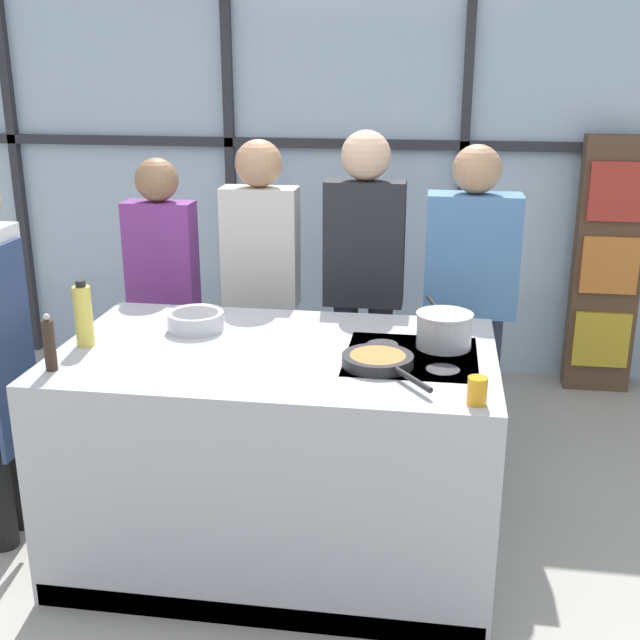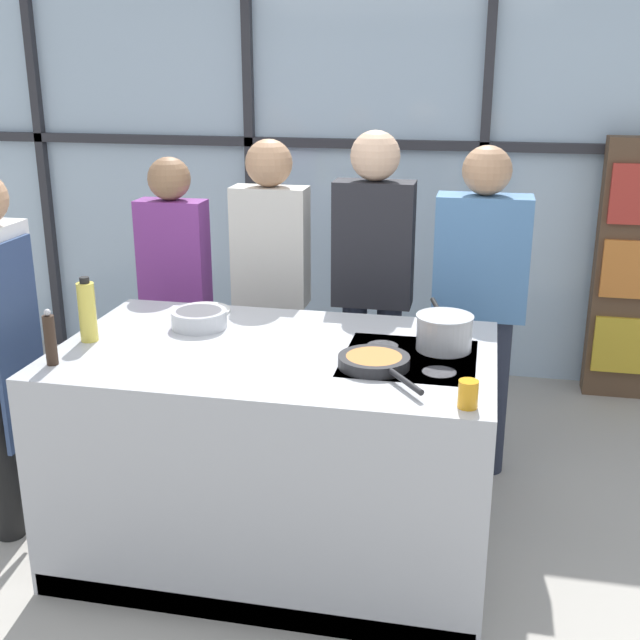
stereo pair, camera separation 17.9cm
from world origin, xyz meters
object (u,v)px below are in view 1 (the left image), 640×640
spectator_far_left (163,285)px  oil_bottle (84,315)px  spectator_center_left (261,278)px  white_plate (197,313)px  saucepan (444,329)px  spectator_far_right (470,293)px  mixing_bowl (196,320)px  frying_pan (379,360)px  juice_glass_near (477,391)px  pepper_grinder (49,344)px  spectator_center_right (364,276)px

spectator_far_left → oil_bottle: (0.01, -0.98, 0.14)m
spectator_far_left → oil_bottle: 0.99m
spectator_center_left → white_plate: size_ratio=6.60×
spectator_far_left → saucepan: bearing=151.9°
saucepan → spectator_center_left: bearing=140.1°
spectator_center_left → spectator_far_right: size_ratio=1.01×
mixing_bowl → spectator_far_left: bearing=119.1°
frying_pan → juice_glass_near: 0.47m
pepper_grinder → frying_pan: bearing=10.4°
oil_bottle → juice_glass_near: 1.62m
spectator_far_left → spectator_center_right: 1.07m
frying_pan → pepper_grinder: (-1.22, -0.22, 0.08)m
saucepan → mixing_bowl: (-1.07, 0.06, -0.04)m
spectator_far_left → pepper_grinder: (0.00, -1.27, 0.11)m
pepper_grinder → white_plate: bearing=65.9°
mixing_bowl → pepper_grinder: 0.68m
spectator_center_left → frying_pan: size_ratio=3.85×
spectator_far_right → oil_bottle: spectator_far_right is taller
spectator_center_left → white_plate: (-0.19, -0.51, -0.04)m
spectator_far_right → pepper_grinder: bearing=38.4°
spectator_far_right → saucepan: 0.80m
white_plate → mixing_bowl: bearing=-74.1°
white_plate → juice_glass_near: juice_glass_near is taller
spectator_center_left → frying_pan: (0.69, -1.04, -0.02)m
spectator_far_right → mixing_bowl: (-1.20, -0.72, 0.03)m
mixing_bowl → white_plate: bearing=105.9°
pepper_grinder → juice_glass_near: pepper_grinder is taller
saucepan → spectator_far_left: bearing=151.9°
pepper_grinder → juice_glass_near: size_ratio=2.31×
frying_pan → white_plate: frying_pan is taller
spectator_center_left → frying_pan: 1.25m
spectator_far_left → spectator_center_left: 0.54m
white_plate → juice_glass_near: bearing=-33.9°
spectator_far_right → mixing_bowl: bearing=31.1°
spectator_center_right → spectator_far_right: (0.53, 0.00, -0.06)m
saucepan → mixing_bowl: bearing=176.7°
saucepan → white_plate: bearing=166.3°
frying_pan → oil_bottle: bearing=177.2°
saucepan → juice_glass_near: saucepan is taller
spectator_far_left → spectator_far_right: bearing=-180.0°
spectator_center_left → spectator_center_right: spectator_center_right is taller
spectator_far_left → spectator_center_left: spectator_center_left is taller
spectator_far_right → white_plate: size_ratio=6.56×
saucepan → pepper_grinder: size_ratio=1.89×
spectator_far_left → mixing_bowl: size_ratio=6.52×
saucepan → white_plate: saucepan is taller
spectator_center_left → oil_bottle: size_ratio=6.14×
spectator_center_right → spectator_far_left: bearing=0.0°
spectator_center_right → white_plate: spectator_center_right is taller
spectator_center_right → spectator_center_left: bearing=-0.0°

